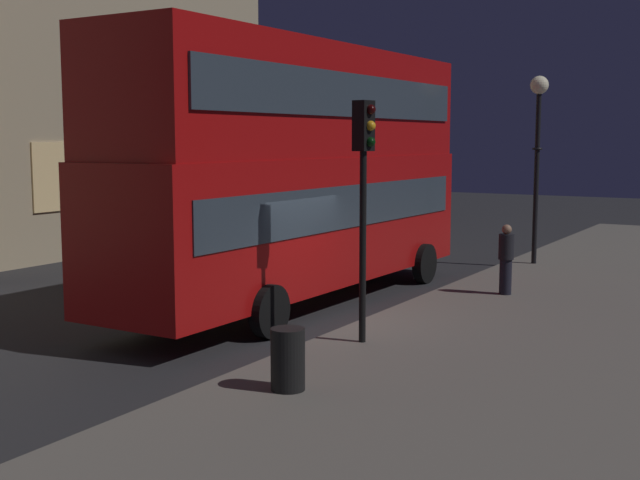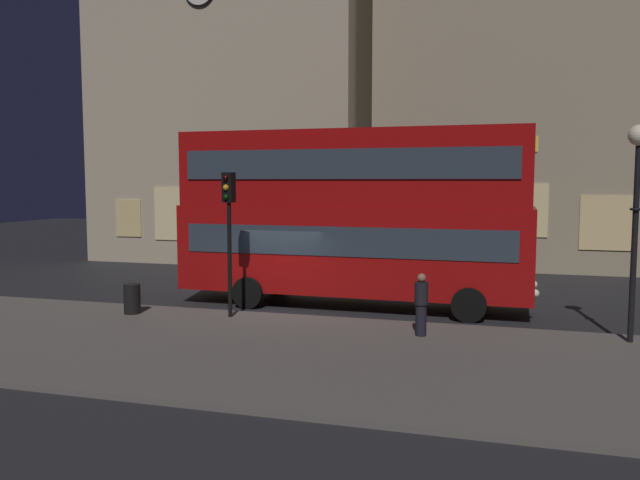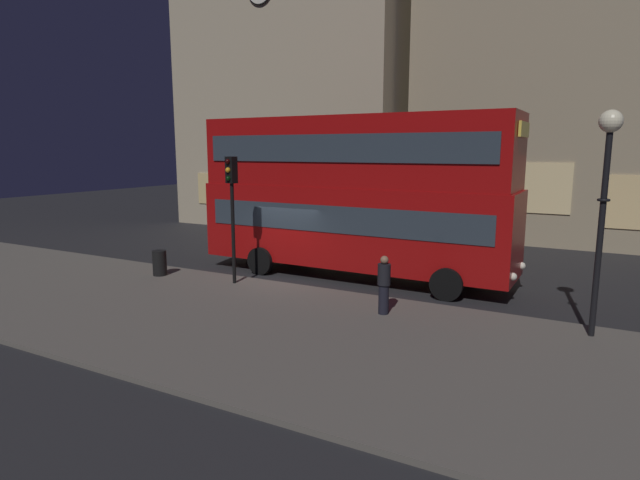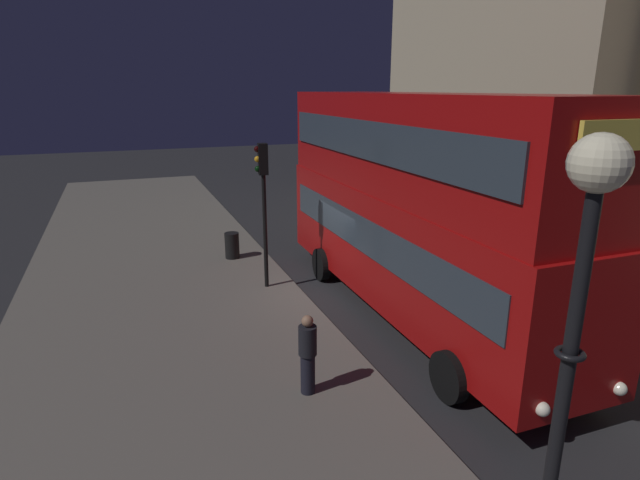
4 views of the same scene
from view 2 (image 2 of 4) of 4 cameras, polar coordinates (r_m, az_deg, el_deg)
name	(u,v)px [view 2 (image 2 of 4)]	position (r m, az deg, el deg)	size (l,w,h in m)	color
ground_plane	(281,312)	(19.99, -3.51, -6.38)	(80.00, 80.00, 0.00)	#232326
sidewalk_slab	(216,347)	(15.82, -9.24, -9.36)	(44.00, 7.68, 0.12)	#5B564F
building_with_clock	(245,88)	(35.18, -6.73, 13.25)	(13.55, 9.23, 17.85)	tan
building_plain_facade	(523,68)	(33.81, 17.61, 14.42)	(13.29, 8.47, 19.09)	tan
double_decker_bus	(352,210)	(20.43, 2.87, 2.66)	(11.30, 2.98, 5.61)	#9E0C0C
traffic_light_near_kerb	(229,214)	(18.43, -8.13, 2.32)	(0.35, 0.38, 4.16)	black
street_lamp	(637,181)	(17.10, 26.39, 4.69)	(0.51, 0.51, 5.25)	black
pedestrian	(421,304)	(16.47, 9.00, -5.64)	(0.35, 0.35, 1.60)	black
litter_bin	(132,299)	(19.82, -16.38, -5.04)	(0.49, 0.49, 0.88)	black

